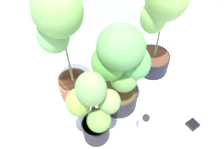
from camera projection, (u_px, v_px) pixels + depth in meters
ground_plane at (130, 116)px, 1.78m from camera, size 8.00×8.00×0.00m
potted_plant_back_right at (161, 19)px, 1.63m from camera, size 0.35×0.36×0.91m
potted_plant_front_left at (94, 110)px, 1.39m from camera, size 0.34×0.26×0.69m
potted_plant_center at (121, 68)px, 1.50m from camera, size 0.43×0.41×0.76m
potted_plant_back_left at (62, 40)px, 1.42m from camera, size 0.39×0.38×0.97m
hygrometer_box at (193, 124)px, 1.72m from camera, size 0.10×0.10×0.03m
nutrient_bottle at (145, 124)px, 1.64m from camera, size 0.09×0.09×0.19m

